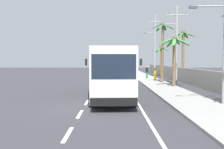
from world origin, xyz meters
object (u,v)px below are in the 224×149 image
object	(u,v)px
utility_pole_far	(156,44)
palm_farthest	(176,51)
motorcycle_beside_bus	(138,79)
pedestrian_near_kerb	(156,74)
palm_third	(164,40)
coach_bus_foreground	(112,71)
utility_pole_mid	(177,43)
palm_second	(184,47)
pedestrian_midwalk	(148,72)
palm_nearest	(162,53)

from	to	relation	value
utility_pole_far	palm_farthest	world-z (taller)	utility_pole_far
motorcycle_beside_bus	pedestrian_near_kerb	xyz separation A→B (m)	(2.94, 5.27, 0.38)
pedestrian_near_kerb	palm_third	world-z (taller)	palm_third
palm_farthest	coach_bus_foreground	bearing A→B (deg)	-135.64
utility_pole_far	motorcycle_beside_bus	bearing A→B (deg)	-107.41
motorcycle_beside_bus	utility_pole_mid	world-z (taller)	utility_pole_mid
utility_pole_mid	motorcycle_beside_bus	bearing A→B (deg)	-176.17
coach_bus_foreground	palm_third	world-z (taller)	palm_third
palm_second	utility_pole_far	bearing A→B (deg)	104.42
motorcycle_beside_bus	palm_second	size ratio (longest dim) A/B	0.30
coach_bus_foreground	motorcycle_beside_bus	world-z (taller)	coach_bus_foreground
pedestrian_midwalk	utility_pole_mid	bearing A→B (deg)	139.46
palm_second	palm_farthest	xyz separation A→B (m)	(-2.90, -7.23, -0.80)
motorcycle_beside_bus	utility_pole_far	distance (m)	14.87
pedestrian_near_kerb	utility_pole_far	bearing A→B (deg)	-170.76
motorcycle_beside_bus	palm_farthest	xyz separation A→B (m)	(3.55, -2.48, 3.05)
coach_bus_foreground	palm_nearest	size ratio (longest dim) A/B	2.37
coach_bus_foreground	palm_second	size ratio (longest dim) A/B	1.85
coach_bus_foreground	palm_second	bearing A→B (deg)	55.39
pedestrian_near_kerb	motorcycle_beside_bus	bearing A→B (deg)	-11.09
utility_pole_mid	palm_third	size ratio (longest dim) A/B	1.20
palm_third	palm_second	bearing A→B (deg)	40.71
palm_second	motorcycle_beside_bus	bearing A→B (deg)	-143.61
pedestrian_midwalk	palm_nearest	distance (m)	8.24
pedestrian_midwalk	utility_pole_far	xyz separation A→B (m)	(1.88, 4.79, 4.32)
pedestrian_midwalk	palm_second	world-z (taller)	palm_second
palm_farthest	pedestrian_midwalk	bearing A→B (deg)	96.23
motorcycle_beside_bus	palm_second	distance (m)	8.89
pedestrian_midwalk	motorcycle_beside_bus	bearing A→B (deg)	110.42
motorcycle_beside_bus	palm_nearest	xyz separation A→B (m)	(5.66, 15.62, 3.31)
pedestrian_near_kerb	utility_pole_mid	distance (m)	6.38
palm_nearest	palm_third	world-z (taller)	palm_third
palm_nearest	palm_second	xyz separation A→B (m)	(0.79, -10.86, 0.54)
pedestrian_midwalk	palm_farthest	xyz separation A→B (m)	(1.22, -11.14, 2.63)
utility_pole_far	pedestrian_near_kerb	bearing A→B (deg)	-98.85
pedestrian_near_kerb	coach_bus_foreground	bearing A→B (deg)	-4.43
pedestrian_midwalk	utility_pole_mid	world-z (taller)	utility_pole_mid
pedestrian_near_kerb	palm_farthest	size ratio (longest dim) A/B	0.33
utility_pole_far	palm_third	bearing A→B (deg)	-94.82
palm_nearest	palm_third	xyz separation A→B (m)	(-2.41, -13.62, 1.16)
utility_pole_mid	palm_second	bearing A→B (deg)	65.41
palm_third	pedestrian_near_kerb	bearing A→B (deg)	95.41
motorcycle_beside_bus	palm_nearest	world-z (taller)	palm_nearest
coach_bus_foreground	palm_nearest	world-z (taller)	palm_nearest
utility_pole_mid	pedestrian_near_kerb	bearing A→B (deg)	106.45
motorcycle_beside_bus	palm_third	world-z (taller)	palm_third
palm_third	utility_pole_mid	bearing A→B (deg)	-55.81
coach_bus_foreground	palm_farthest	bearing A→B (deg)	44.36
pedestrian_near_kerb	utility_pole_mid	world-z (taller)	utility_pole_mid
utility_pole_far	palm_second	bearing A→B (deg)	-75.58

